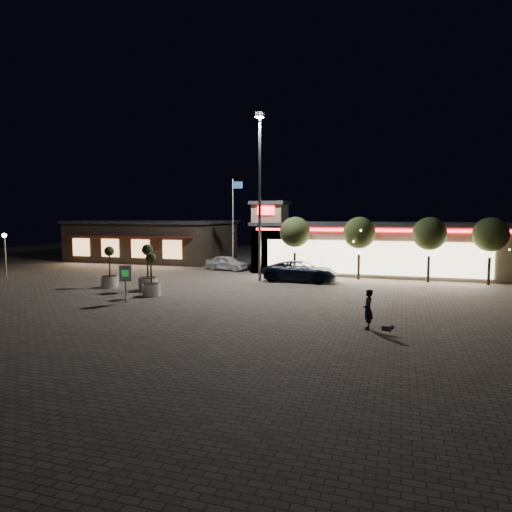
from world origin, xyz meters
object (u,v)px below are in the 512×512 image
(pedestrian, at_px, (368,309))
(planter_left, at_px, (110,275))
(white_sedan, at_px, (227,263))
(valet_sign, at_px, (125,276))
(pickup_truck, at_px, (301,271))
(planter_mid, at_px, (151,282))

(pedestrian, height_order, planter_left, planter_left)
(white_sedan, relative_size, valet_sign, 1.84)
(pickup_truck, xyz_separation_m, planter_left, (-11.83, -6.68, 0.10))
(planter_left, distance_m, valet_sign, 6.04)
(pickup_truck, height_order, pedestrian, pedestrian)
(white_sedan, distance_m, planter_left, 12.09)
(planter_left, xyz_separation_m, planter_mid, (4.38, -1.99, -0.05))
(pickup_truck, distance_m, planter_left, 13.59)
(planter_left, bearing_deg, planter_mid, -24.47)
(planter_mid, bearing_deg, pickup_truck, 49.33)
(planter_mid, bearing_deg, pedestrian, -18.54)
(pickup_truck, relative_size, valet_sign, 2.61)
(planter_mid, xyz_separation_m, valet_sign, (-0.24, -2.36, 0.67))
(white_sedan, bearing_deg, pickup_truck, -110.30)
(white_sedan, xyz_separation_m, planter_left, (-4.11, -11.37, 0.20))
(pickup_truck, xyz_separation_m, pedestrian, (5.76, -13.10, 0.10))
(planter_left, distance_m, planter_mid, 4.81)
(pickup_truck, distance_m, pedestrian, 14.31)
(pickup_truck, distance_m, valet_sign, 13.47)
(pedestrian, bearing_deg, planter_left, -118.31)
(planter_left, height_order, planter_mid, planter_left)
(pedestrian, bearing_deg, valet_sign, -107.01)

